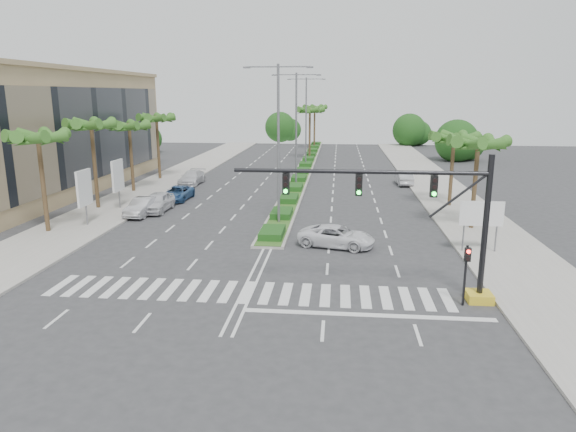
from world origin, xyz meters
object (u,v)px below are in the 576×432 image
car_parked_c (177,193)px  car_right (404,178)px  car_parked_d (192,178)px  car_parked_a (157,202)px  car_crossing (337,236)px  car_parked_b (143,207)px

car_parked_c → car_right: (22.51, 10.79, 0.05)m
car_parked_d → car_right: 23.68m
car_parked_a → car_parked_d: 13.64m
car_parked_a → car_right: 27.57m
car_parked_d → car_parked_c: bearing=-81.6°
car_parked_d → car_crossing: (16.29, -22.57, -0.05)m
car_parked_b → car_parked_c: bearing=85.6°
car_parked_a → car_parked_b: 1.72m
car_parked_d → car_crossing: car_parked_d is taller
car_parked_b → car_parked_c: size_ratio=0.94×
car_parked_d → car_right: car_parked_d is taller
car_parked_b → car_crossing: size_ratio=0.89×
car_parked_a → car_right: car_parked_a is taller
car_parked_b → car_parked_d: size_ratio=0.87×
car_parked_b → car_right: 29.06m
car_parked_d → car_parked_b: bearing=-88.1°
car_parked_c → car_right: car_right is taller
car_parked_d → car_right: bearing=6.1°
car_crossing → car_right: size_ratio=1.16×
car_parked_a → car_crossing: car_parked_a is taller
car_parked_a → car_parked_b: size_ratio=1.08×
car_parked_c → car_parked_d: car_parked_d is taller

